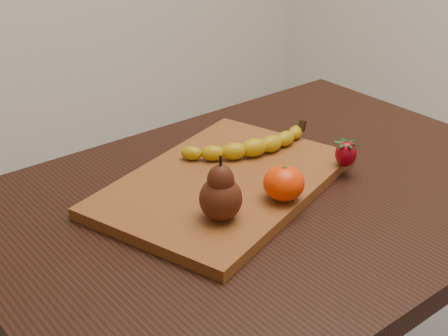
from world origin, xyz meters
TOP-DOWN VIEW (x-y plane):
  - table at (0.00, 0.00)m, footprint 1.00×0.70m
  - cutting_board at (-0.06, 0.06)m, footprint 0.52×0.42m
  - banana at (0.04, 0.09)m, footprint 0.23×0.11m
  - pear at (-0.14, -0.04)m, footprint 0.08×0.08m
  - mandarin at (-0.03, -0.06)m, footprint 0.08×0.08m
  - strawberry at (0.14, -0.04)m, footprint 0.04×0.04m

SIDE VIEW (x-z plane):
  - table at x=0.00m, z-range 0.28..1.04m
  - cutting_board at x=-0.06m, z-range 0.76..0.78m
  - banana at x=0.04m, z-range 0.78..0.81m
  - strawberry at x=0.14m, z-range 0.78..0.83m
  - mandarin at x=-0.03m, z-range 0.78..0.84m
  - pear at x=-0.14m, z-range 0.78..0.89m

